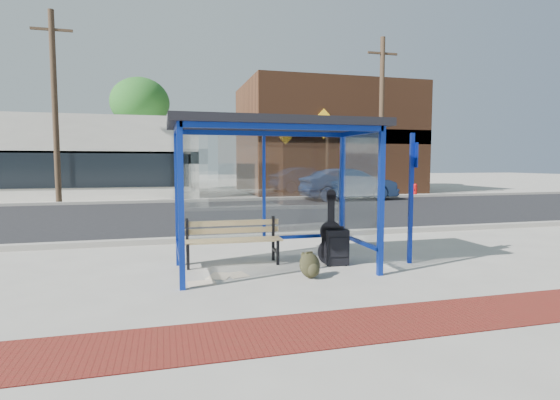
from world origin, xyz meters
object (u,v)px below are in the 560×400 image
object	(u,v)px
bench	(232,238)
fire_hydrant	(415,189)
suitcase	(337,247)
backpack	(310,266)
guitar_bag	(331,239)
parked_car	(349,185)

from	to	relation	value
bench	fire_hydrant	bearing A→B (deg)	49.44
suitcase	backpack	xyz separation A→B (m)	(-0.71, -0.69, -0.12)
guitar_bag	backpack	world-z (taller)	guitar_bag
parked_car	fire_hydrant	size ratio (longest dim) A/B	6.74
bench	backpack	xyz separation A→B (m)	(1.00, -1.23, -0.26)
suitcase	bench	bearing A→B (deg)	167.93
guitar_bag	backpack	xyz separation A→B (m)	(-0.62, -0.73, -0.26)
suitcase	backpack	size ratio (longest dim) A/B	1.68
guitar_bag	backpack	size ratio (longest dim) A/B	3.05
suitcase	fire_hydrant	xyz separation A→B (m)	(10.07, 13.57, 0.05)
suitcase	parked_car	distance (m)	13.32
bench	fire_hydrant	size ratio (longest dim) A/B	2.56
suitcase	backpack	distance (m)	1.00
bench	guitar_bag	distance (m)	1.70
backpack	fire_hydrant	world-z (taller)	fire_hydrant
bench	parked_car	xyz separation A→B (m)	(7.30, 11.54, 0.29)
backpack	bench	bearing A→B (deg)	117.44
guitar_bag	parked_car	distance (m)	13.32
bench	backpack	bearing A→B (deg)	-49.27
bench	suitcase	bearing A→B (deg)	-15.95
parked_car	fire_hydrant	xyz separation A→B (m)	(4.49, 1.48, -0.38)
bench	backpack	distance (m)	1.61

